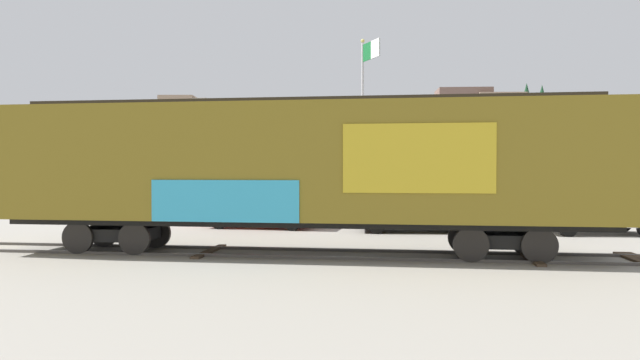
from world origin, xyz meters
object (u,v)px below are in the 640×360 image
object	(u,v)px
flagpole	(366,103)
parked_car_black	(416,210)
parked_car_red	(261,206)
parked_car_white	(595,211)
freight_car	(300,165)

from	to	relation	value
flagpole	parked_car_black	size ratio (longest dim) A/B	1.75
parked_car_red	parked_car_white	world-z (taller)	parked_car_red
parked_car_red	parked_car_black	xyz separation A→B (m)	(6.29, -0.29, -0.10)
parked_car_white	parked_car_red	bearing A→B (deg)	-179.83
flagpole	parked_car_white	size ratio (longest dim) A/B	1.97
parked_car_black	parked_car_white	world-z (taller)	parked_car_white
parked_car_red	parked_car_black	size ratio (longest dim) A/B	0.95
freight_car	parked_car_white	size ratio (longest dim) A/B	4.04
freight_car	parked_car_red	size ratio (longest dim) A/B	3.78
parked_car_red	parked_car_white	bearing A→B (deg)	0.17
freight_car	parked_car_white	xyz separation A→B (m)	(9.68, 6.83, -1.69)
parked_car_red	flagpole	bearing A→B (deg)	40.13
parked_car_red	parked_car_white	xyz separation A→B (m)	(12.83, 0.04, -0.07)
flagpole	parked_car_white	distance (m)	10.50
parked_car_black	parked_car_white	xyz separation A→B (m)	(6.54, 0.32, 0.03)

